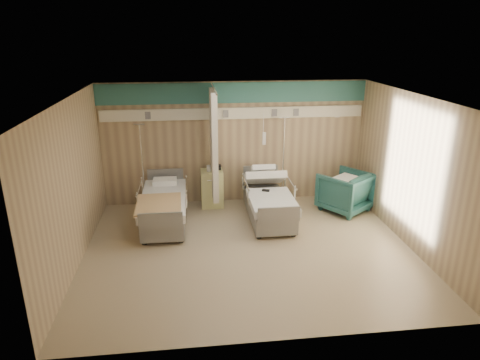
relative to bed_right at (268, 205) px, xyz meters
name	(u,v)px	position (x,y,z in m)	size (l,w,h in m)	color
ground	(249,249)	(-0.60, -1.30, -0.32)	(6.00, 5.00, 0.00)	tan
room_walls	(246,149)	(-0.63, -1.05, 1.55)	(6.04, 5.04, 2.82)	tan
bed_right	(268,205)	(0.00, 0.00, 0.00)	(1.00, 2.16, 0.63)	silver
bed_left	(164,210)	(-2.20, 0.00, 0.00)	(1.00, 2.16, 0.63)	silver
bedside_cabinet	(212,188)	(-1.15, 0.90, 0.11)	(0.50, 0.48, 0.85)	#D9D787
visitor_armchair	(345,192)	(1.78, 0.27, 0.13)	(0.96, 0.99, 0.90)	#205250
waffle_blanket	(348,172)	(1.79, 0.21, 0.62)	(0.60, 0.53, 0.07)	white
iv_stand_right	(282,185)	(0.50, 0.93, 0.10)	(0.36, 0.36, 2.03)	silver
iv_stand_left	(144,192)	(-2.68, 0.92, 0.09)	(0.35, 0.35, 1.96)	silver
call_remote	(266,190)	(-0.05, 0.04, 0.33)	(0.16, 0.07, 0.04)	black
tan_blanket	(159,204)	(-2.26, -0.46, 0.33)	(0.86, 1.09, 0.04)	tan
toiletry_bag	(217,167)	(-1.03, 0.97, 0.59)	(0.20, 0.13, 0.11)	black
white_cup	(209,168)	(-1.22, 0.87, 0.60)	(0.09, 0.09, 0.14)	white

